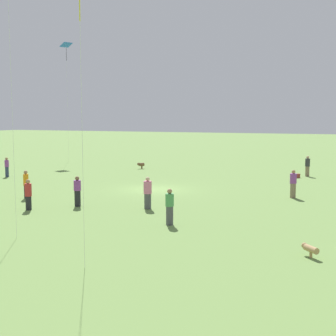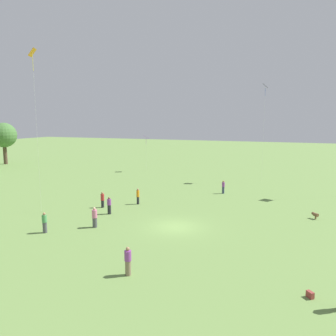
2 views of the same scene
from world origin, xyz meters
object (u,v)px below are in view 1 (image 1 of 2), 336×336
(person_1, at_px, (77,192))
(dog_1, at_px, (141,165))
(person_5, at_px, (26,184))
(person_6, at_px, (293,184))
(person_3, at_px, (148,193))
(person_2, at_px, (28,195))
(person_4, at_px, (170,207))
(dog_0, at_px, (310,249))
(person_0, at_px, (307,166))
(kite_2, at_px, (66,49))
(picnic_bag_1, at_px, (297,176))
(person_7, at_px, (7,167))

(person_1, height_order, dog_1, person_1)
(person_5, xyz_separation_m, person_6, (-15.57, -7.11, -0.02))
(person_1, bearing_deg, person_3, 81.97)
(person_2, height_order, person_4, person_4)
(dog_0, bearing_deg, person_6, 56.50)
(person_3, xyz_separation_m, person_5, (8.64, 0.06, 0.02))
(person_0, bearing_deg, kite_2, -125.91)
(person_0, relative_size, dog_1, 2.71)
(person_2, bearing_deg, picnic_bag_1, 45.39)
(person_3, relative_size, dog_1, 2.73)
(person_2, height_order, person_6, person_6)
(person_0, xyz_separation_m, kite_2, (28.03, -3.83, 12.22))
(dog_1, bearing_deg, person_0, -133.71)
(person_0, distance_m, person_4, 22.17)
(person_0, distance_m, person_5, 24.03)
(person_0, distance_m, kite_2, 30.81)
(person_7, relative_size, dog_0, 2.43)
(person_6, bearing_deg, person_7, -24.30)
(person_4, xyz_separation_m, kite_2, (24.44, -25.71, 12.24))
(dog_1, bearing_deg, picnic_bag_1, -138.77)
(person_1, bearing_deg, dog_0, 48.70)
(person_6, bearing_deg, person_4, 44.98)
(person_5, relative_size, kite_2, 0.13)
(person_5, xyz_separation_m, dog_1, (1.21, -18.35, -0.49))
(person_3, relative_size, picnic_bag_1, 4.00)
(person_4, relative_size, kite_2, 0.13)
(person_6, xyz_separation_m, picnic_bag_1, (1.25, -10.31, -0.71))
(dog_0, xyz_separation_m, picnic_bag_1, (3.90, -23.18, -0.14))
(person_1, distance_m, person_4, 7.11)
(person_6, distance_m, person_7, 24.44)
(person_5, distance_m, dog_1, 18.40)
(person_6, bearing_deg, person_1, 13.64)
(person_0, distance_m, person_6, 11.72)
(person_1, height_order, kite_2, kite_2)
(picnic_bag_1, bearing_deg, person_7, 22.46)
(kite_2, bearing_deg, person_0, 149.23)
(person_1, relative_size, person_3, 0.97)
(dog_0, distance_m, dog_1, 30.96)
(person_7, distance_m, dog_1, 13.00)
(dog_0, bearing_deg, person_3, 103.62)
(person_0, bearing_deg, dog_1, -116.49)
(person_1, bearing_deg, person_2, -65.32)
(person_3, height_order, person_4, person_3)
(kite_2, height_order, dog_0, kite_2)
(person_5, bearing_deg, person_4, -106.65)
(person_2, xyz_separation_m, kite_2, (15.76, -25.58, 12.25))
(person_4, xyz_separation_m, dog_1, (12.58, -21.42, -0.45))
(person_2, xyz_separation_m, person_6, (-12.88, -10.05, 0.03))
(dog_0, height_order, dog_1, dog_1)
(person_3, relative_size, person_7, 1.07)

